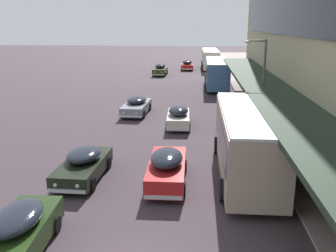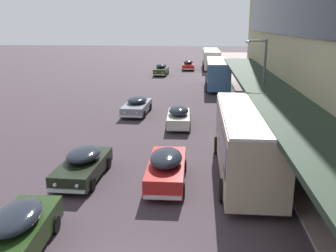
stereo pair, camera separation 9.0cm
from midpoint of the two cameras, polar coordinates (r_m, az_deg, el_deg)
The scene contains 12 objects.
transit_bus_kerbside_front at distance 44.91m, azimuth 7.63°, elevation 8.17°, with size 2.78×10.24×3.27m.
transit_bus_kerbside_rear at distance 18.78m, azimuth 11.92°, elevation -1.92°, with size 2.77×9.48×3.37m.
transit_bus_kerbside_far at distance 64.18m, azimuth 6.66°, elevation 10.27°, with size 2.89×11.42×3.14m.
sedan_second_near at distance 55.60m, azimuth -1.00°, elevation 8.57°, with size 2.03×4.54×1.67m.
sedan_oncoming_front at distance 13.61m, azimuth -22.01°, elevation -15.00°, with size 2.00×5.04×1.59m.
sedan_second_mid at distance 62.29m, azimuth 3.13°, elevation 9.24°, with size 2.08×4.54×1.58m.
sedan_lead_mid at distance 17.86m, azimuth -0.09°, elevation -6.29°, with size 1.90×4.89×1.67m.
sedan_oncoming_rear at distance 27.58m, azimuth 1.73°, elevation 1.45°, with size 1.86×4.42×1.59m.
sedan_trailing_near at distance 18.95m, azimuth -12.66°, elevation -5.66°, with size 2.04×4.73×1.47m.
sedan_lead_near at distance 31.68m, azimuth -4.68°, elevation 3.14°, with size 2.12×4.90×1.44m.
pedestrian_at_kerb at distance 19.66m, azimuth 21.09°, elevation -4.18°, with size 0.33×0.62×1.86m.
street_lamp at distance 26.34m, azimuth 14.11°, elevation 7.10°, with size 1.50×0.28×6.24m.
Camera 2 is at (1.97, -9.28, 7.41)m, focal length 40.00 mm.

